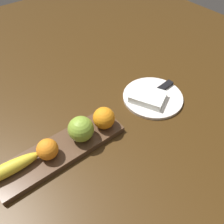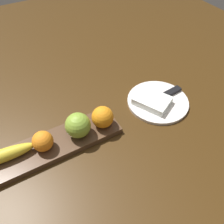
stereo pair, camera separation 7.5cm
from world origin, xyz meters
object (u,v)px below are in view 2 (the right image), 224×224
at_px(fruit_tray, 58,143).
at_px(orange_near_apple, 43,141).
at_px(dinner_plate, 158,101).
at_px(banana, 1,156).
at_px(knife, 168,94).
at_px(apple, 78,125).
at_px(orange_near_banana, 103,117).
at_px(folded_napkin, 152,100).

height_order(fruit_tray, orange_near_apple, orange_near_apple).
xyz_separation_m(orange_near_apple, dinner_plate, (-0.42, -0.00, -0.05)).
xyz_separation_m(banana, knife, (-0.59, 0.01, -0.02)).
bearing_deg(apple, fruit_tray, -3.91).
relative_size(fruit_tray, banana, 2.10).
distance_m(fruit_tray, orange_near_apple, 0.06).
bearing_deg(orange_near_banana, folded_napkin, -177.53).
xyz_separation_m(dinner_plate, knife, (-0.05, -0.00, 0.01)).
relative_size(orange_near_banana, knife, 0.39).
distance_m(fruit_tray, orange_near_banana, 0.16).
distance_m(apple, orange_near_apple, 0.11).
height_order(orange_near_apple, folded_napkin, orange_near_apple).
height_order(orange_near_apple, dinner_plate, orange_near_apple).
bearing_deg(dinner_plate, apple, 0.89).
relative_size(dinner_plate, folded_napkin, 1.86).
bearing_deg(fruit_tray, banana, -5.13).
bearing_deg(orange_near_banana, dinner_plate, -177.83).
bearing_deg(knife, apple, -3.52).
distance_m(fruit_tray, apple, 0.09).
distance_m(dinner_plate, knife, 0.05).
bearing_deg(knife, orange_near_apple, -4.19).
bearing_deg(fruit_tray, dinner_plate, 180.00).
height_order(fruit_tray, banana, banana).
bearing_deg(folded_napkin, fruit_tray, -0.00).
height_order(fruit_tray, apple, apple).
relative_size(fruit_tray, knife, 2.20).
bearing_deg(folded_napkin, apple, 0.98).
height_order(folded_napkin, knife, folded_napkin).
bearing_deg(orange_near_banana, banana, -4.21).
distance_m(apple, folded_napkin, 0.29).
bearing_deg(apple, orange_near_banana, 177.28).
distance_m(banana, orange_near_apple, 0.12).
xyz_separation_m(orange_near_apple, folded_napkin, (-0.40, -0.00, -0.03)).
bearing_deg(folded_napkin, dinner_plate, 180.00).
bearing_deg(dinner_plate, orange_near_banana, 2.17).
bearing_deg(knife, banana, -5.96).
bearing_deg(orange_near_apple, folded_napkin, -179.67).
relative_size(fruit_tray, orange_near_apple, 6.49).
xyz_separation_m(fruit_tray, folded_napkin, (-0.36, 0.00, 0.01)).
bearing_deg(folded_napkin, orange_near_apple, 0.33).
bearing_deg(banana, fruit_tray, 178.74).
bearing_deg(knife, orange_near_banana, -2.26).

